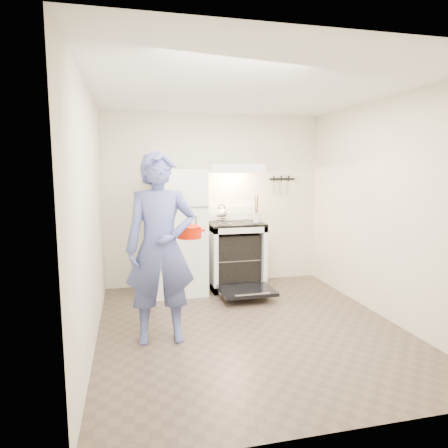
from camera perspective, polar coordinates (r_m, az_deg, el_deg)
The scene contains 15 objects.
floor at distance 4.49m, azimuth 3.70°, elevation -14.50°, with size 3.60×3.60×0.00m, color brown.
back_wall at distance 5.91m, azimuth -1.33°, elevation 3.47°, with size 3.20×0.02×2.50m, color beige.
refrigerator at distance 5.52m, azimuth -6.45°, elevation -1.09°, with size 0.70×0.70×1.70m, color white.
stove_body at distance 5.77m, azimuth 1.62°, elevation -4.59°, with size 0.76×0.65×0.92m, color white.
cooktop at distance 5.68m, azimuth 1.63°, elevation 0.09°, with size 0.76×0.65×0.03m, color black.
backsplash at distance 5.94m, azimuth 0.93°, elevation 1.56°, with size 0.76×0.07×0.20m, color white.
oven_door at distance 5.30m, azimuth 3.29°, elevation -9.48°, with size 0.70×0.54×0.04m, color black.
oven_rack at distance 5.77m, azimuth 1.61°, elevation -4.78°, with size 0.60×0.52×0.01m, color slate.
range_hood at distance 5.70m, azimuth 1.47°, elevation 7.93°, with size 0.76×0.50×0.12m, color white.
knife_strip at distance 6.18m, azimuth 8.30°, elevation 6.38°, with size 0.40×0.02×0.03m, color black.
pizza_stone at distance 5.73m, azimuth 2.72°, elevation -4.73°, with size 0.31×0.31×0.02m, color #8A6348.
tea_kettle at distance 5.75m, azimuth -0.34°, elevation 1.58°, with size 0.20×0.17×0.25m, color silver, non-canonical shape.
utensil_jar at distance 5.49m, azimuth 4.67°, elevation 0.94°, with size 0.09×0.09×0.13m, color silver.
person at distance 3.95m, azimuth -9.05°, elevation -3.45°, with size 0.69×0.45×1.88m, color #364D78.
dutch_oven at distance 4.28m, azimuth -4.98°, elevation -1.21°, with size 0.33×0.26×0.22m, color #BA1600, non-canonical shape.
Camera 1 is at (-1.23, -3.96, 1.72)m, focal length 32.00 mm.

